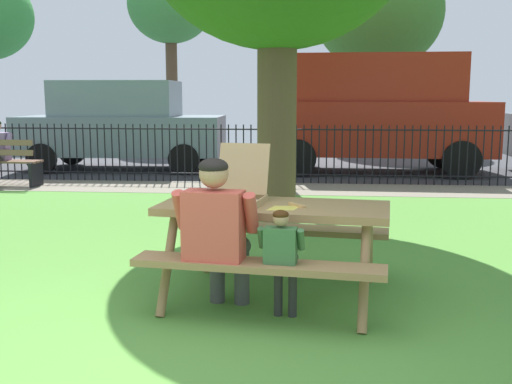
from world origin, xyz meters
TOP-DOWN VIEW (x-y plane):
  - ground at (0.00, 1.98)m, footprint 28.00×11.96m
  - cobblestone_walkway at (0.00, 7.26)m, footprint 28.00×1.40m
  - street_asphalt at (0.00, 11.23)m, footprint 28.00×6.54m
  - picnic_table_foreground at (0.58, 1.41)m, footprint 1.97×1.69m
  - pizza_box_open at (0.29, 1.45)m, footprint 0.50×0.56m
  - pizza_slice_on_table at (0.69, 1.28)m, footprint 0.31×0.30m
  - adult_at_table at (0.21, 0.95)m, footprint 0.63×0.62m
  - child_at_table at (0.68, 0.86)m, footprint 0.34×0.33m
  - iron_fence_streetside at (0.00, 7.96)m, footprint 23.80×0.03m
  - lamp_post_walkway at (0.47, 7.25)m, footprint 0.28×0.28m
  - parked_car_left at (-3.35, 9.77)m, footprint 4.48×2.07m
  - parked_car_center at (2.19, 9.78)m, footprint 4.74×2.15m
  - far_tree_midleft at (-3.63, 15.90)m, footprint 2.66×2.66m
  - far_tree_center at (2.78, 15.90)m, footprint 3.88×3.88m

SIDE VIEW (x-z plane):
  - ground at x=0.00m, z-range -0.02..0.00m
  - street_asphalt at x=0.00m, z-range -0.01..0.00m
  - cobblestone_walkway at x=0.00m, z-range -0.01..0.00m
  - child_at_table at x=0.68m, z-range 0.09..0.93m
  - iron_fence_streetside at x=0.00m, z-range 0.01..1.10m
  - picnic_table_foreground at x=0.58m, z-range 0.20..0.99m
  - adult_at_table at x=0.21m, z-range 0.06..1.25m
  - pizza_slice_on_table at x=0.69m, z-range 0.77..0.79m
  - pizza_box_open at x=0.29m, z-range 0.63..1.09m
  - parked_car_left at x=-3.35m, z-range 0.04..1.98m
  - parked_car_center at x=2.19m, z-range 0.08..2.54m
  - lamp_post_walkway at x=0.47m, z-range 0.44..4.38m
  - far_tree_center at x=2.78m, z-range 1.16..7.02m
  - far_tree_midleft at x=-3.63m, z-range 1.55..7.19m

